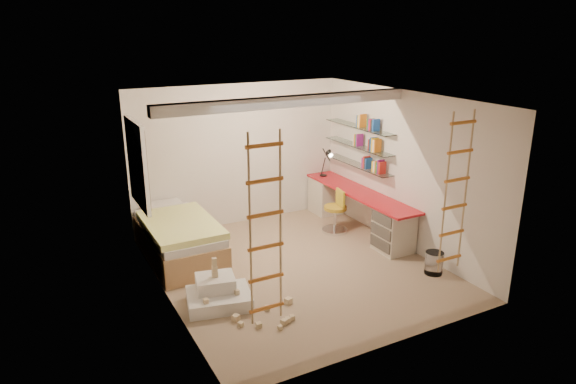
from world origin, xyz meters
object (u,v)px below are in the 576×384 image
bed (179,238)px  play_platform (218,294)px  swivel_chair (336,216)px  desk (357,209)px

bed → play_platform: 1.68m
swivel_chair → play_platform: swivel_chair is taller
bed → swivel_chair: swivel_chair is taller
desk → swivel_chair: bearing=163.7°
swivel_chair → bed: bearing=174.9°
bed → play_platform: bearing=-89.0°
bed → play_platform: size_ratio=2.10×
desk → swivel_chair: (-0.39, 0.11, -0.11)m
desk → bed: size_ratio=1.40×
swivel_chair → play_platform: (-2.78, -1.42, -0.15)m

